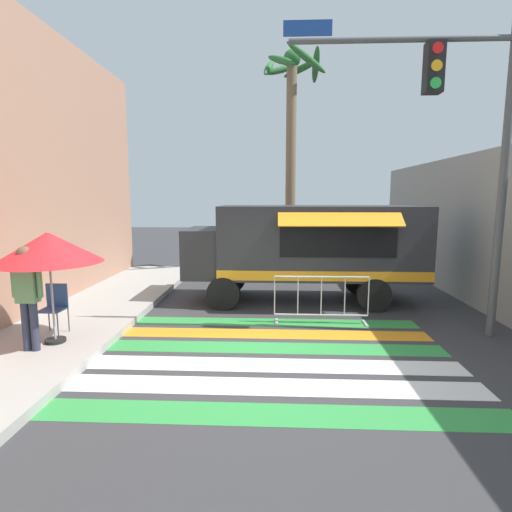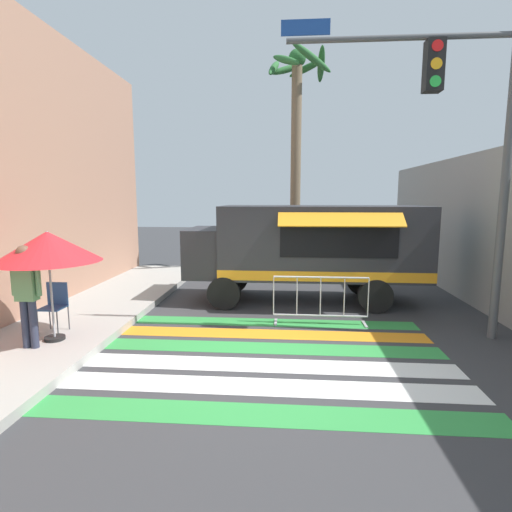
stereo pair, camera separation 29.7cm
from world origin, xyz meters
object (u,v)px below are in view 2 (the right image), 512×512
palm_tree (297,125)px  food_truck (304,244)px  folding_chair (55,302)px  patio_umbrella (48,247)px  traffic_signal_pole (464,123)px  barricade_front (320,301)px  vendor_person (27,290)px

palm_tree → food_truck: bearing=-88.0°
palm_tree → folding_chair: bearing=-122.7°
patio_umbrella → food_truck: bearing=38.5°
folding_chair → traffic_signal_pole: bearing=-6.3°
folding_chair → palm_tree: 9.91m
food_truck → barricade_front: (0.31, -1.91, -1.01)m
folding_chair → food_truck: bearing=21.8°
folding_chair → vendor_person: bearing=-97.8°
folding_chair → palm_tree: bearing=45.8°
food_truck → vendor_person: (-4.85, -4.11, -0.35)m
traffic_signal_pole → vendor_person: 8.33m
barricade_front → food_truck: bearing=99.1°
vendor_person → palm_tree: 10.37m
vendor_person → barricade_front: bearing=33.5°
traffic_signal_pole → barricade_front: bearing=166.2°
traffic_signal_pole → folding_chair: 8.44m
traffic_signal_pole → food_truck: bearing=137.9°
food_truck → traffic_signal_pole: 4.56m
folding_chair → palm_tree: (4.77, 7.42, 4.53)m
food_truck → traffic_signal_pole: size_ratio=1.01×
patio_umbrella → folding_chair: size_ratio=2.10×
folding_chair → vendor_person: vendor_person is taller
patio_umbrella → palm_tree: bearing=60.2°
folding_chair → barricade_front: 5.38m
traffic_signal_pole → patio_umbrella: traffic_signal_pole is taller
folding_chair → patio_umbrella: bearing=-74.6°
vendor_person → palm_tree: (4.71, 8.29, 4.07)m
folding_chair → vendor_person: 0.99m
vendor_person → palm_tree: size_ratio=0.23×
traffic_signal_pole → folding_chair: traffic_signal_pole is taller
folding_chair → palm_tree: palm_tree is taller
patio_umbrella → vendor_person: size_ratio=1.11×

